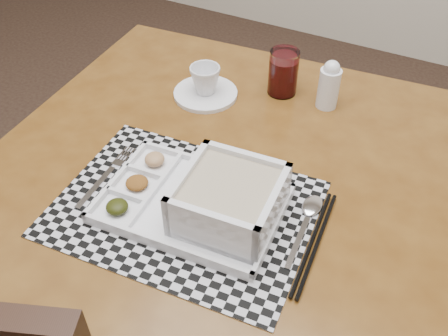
{
  "coord_description": "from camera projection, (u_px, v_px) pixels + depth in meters",
  "views": [
    {
      "loc": [
        0.99,
        -0.04,
        1.36
      ],
      "look_at": [
        0.67,
        0.57,
        0.73
      ],
      "focal_mm": 40.0,
      "sensor_mm": 36.0,
      "label": 1
    }
  ],
  "objects": [
    {
      "name": "dining_table",
      "position": [
        220.0,
        190.0,
        1.04
      ],
      "size": [
        0.99,
        0.99,
        0.69
      ],
      "color": "#4B2A0D",
      "rests_on": "ground"
    },
    {
      "name": "placemat",
      "position": [
        184.0,
        208.0,
        0.91
      ],
      "size": [
        0.48,
        0.37,
        0.0
      ],
      "primitive_type": "cube",
      "rotation": [
        0.0,
        0.0,
        0.08
      ],
      "color": "#B4B3BB",
      "rests_on": "dining_table"
    },
    {
      "name": "serving_tray",
      "position": [
        217.0,
        202.0,
        0.87
      ],
      "size": [
        0.34,
        0.24,
        0.1
      ],
      "color": "white",
      "rests_on": "placemat"
    },
    {
      "name": "fork",
      "position": [
        108.0,
        175.0,
        0.97
      ],
      "size": [
        0.03,
        0.19,
        0.0
      ],
      "color": "silver",
      "rests_on": "placemat"
    },
    {
      "name": "spoon",
      "position": [
        310.0,
        211.0,
        0.9
      ],
      "size": [
        0.04,
        0.18,
        0.01
      ],
      "color": "silver",
      "rests_on": "placemat"
    },
    {
      "name": "chopsticks",
      "position": [
        315.0,
        242.0,
        0.84
      ],
      "size": [
        0.04,
        0.24,
        0.01
      ],
      "color": "black",
      "rests_on": "placemat"
    },
    {
      "name": "saucer",
      "position": [
        206.0,
        94.0,
        1.17
      ],
      "size": [
        0.15,
        0.15,
        0.01
      ],
      "primitive_type": "cylinder",
      "color": "white",
      "rests_on": "dining_table"
    },
    {
      "name": "cup",
      "position": [
        205.0,
        80.0,
        1.14
      ],
      "size": [
        0.09,
        0.09,
        0.07
      ],
      "primitive_type": "imported",
      "rotation": [
        0.0,
        0.0,
        -0.36
      ],
      "color": "white",
      "rests_on": "saucer"
    },
    {
      "name": "juice_glass",
      "position": [
        283.0,
        74.0,
        1.15
      ],
      "size": [
        0.07,
        0.07,
        0.11
      ],
      "color": "white",
      "rests_on": "dining_table"
    },
    {
      "name": "creamer_bottle",
      "position": [
        329.0,
        85.0,
        1.11
      ],
      "size": [
        0.05,
        0.05,
        0.12
      ],
      "color": "white",
      "rests_on": "dining_table"
    }
  ]
}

